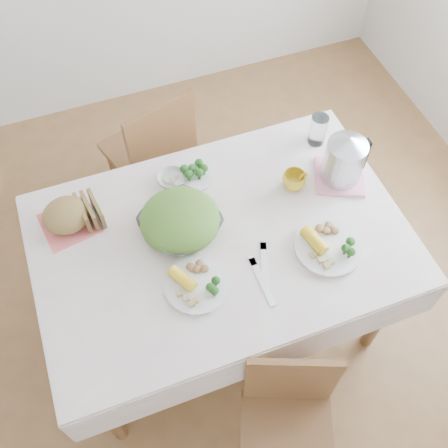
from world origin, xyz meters
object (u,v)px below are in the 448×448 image
object	(u,v)px
dining_table	(221,282)
salad_bowl	(180,224)
dinner_plate_left	(197,285)
dinner_plate_right	(328,247)
electric_kettle	(344,159)
chair_far	(147,146)
chair_near	(289,434)
yellow_mug	(294,180)

from	to	relation	value
dining_table	salad_bowl	world-z (taller)	salad_bowl
salad_bowl	dinner_plate_left	bearing A→B (deg)	-94.82
dinner_plate_right	electric_kettle	world-z (taller)	electric_kettle
dinner_plate_left	salad_bowl	bearing A→B (deg)	85.18
chair_far	electric_kettle	world-z (taller)	electric_kettle
dining_table	chair_far	xyz separation A→B (m)	(-0.11, 0.85, 0.09)
chair_near	salad_bowl	xyz separation A→B (m)	(-0.14, 0.83, 0.33)
salad_bowl	yellow_mug	world-z (taller)	yellow_mug
chair_near	yellow_mug	size ratio (longest dim) A/B	7.90
electric_kettle	salad_bowl	bearing A→B (deg)	-179.14
dining_table	chair_near	size ratio (longest dim) A/B	1.76
salad_bowl	yellow_mug	distance (m)	0.52
dinner_plate_left	yellow_mug	xyz separation A→B (m)	(0.54, 0.31, 0.03)
chair_far	electric_kettle	size ratio (longest dim) A/B	3.72
chair_far	dinner_plate_left	xyz separation A→B (m)	(-0.06, -1.03, 0.31)
salad_bowl	yellow_mug	xyz separation A→B (m)	(0.52, 0.04, 0.00)
electric_kettle	dinner_plate_right	bearing A→B (deg)	-124.48
chair_near	salad_bowl	distance (m)	0.91
yellow_mug	salad_bowl	bearing A→B (deg)	-175.46
yellow_mug	electric_kettle	world-z (taller)	electric_kettle
dinner_plate_left	electric_kettle	xyz separation A→B (m)	(0.75, 0.29, 0.11)
salad_bowl	electric_kettle	world-z (taller)	electric_kettle
yellow_mug	dining_table	bearing A→B (deg)	-160.32
dinner_plate_right	electric_kettle	distance (m)	0.39
salad_bowl	dinner_plate_left	distance (m)	0.27
chair_far	yellow_mug	xyz separation A→B (m)	(0.49, -0.72, 0.34)
chair_far	dinner_plate_right	xyz separation A→B (m)	(0.49, -1.05, 0.31)
electric_kettle	dinner_plate_left	bearing A→B (deg)	-159.45
chair_near	dinner_plate_left	xyz separation A→B (m)	(-0.16, 0.56, 0.31)
dining_table	dinner_plate_left	xyz separation A→B (m)	(-0.16, -0.18, 0.40)
chair_near	dinner_plate_right	size ratio (longest dim) A/B	2.93
chair_near	yellow_mug	world-z (taller)	chair_near
dinner_plate_left	yellow_mug	world-z (taller)	yellow_mug
salad_bowl	dinner_plate_left	size ratio (longest dim) A/B	1.22
salad_bowl	yellow_mug	size ratio (longest dim) A/B	3.01
chair_far	salad_bowl	distance (m)	0.83
dining_table	electric_kettle	bearing A→B (deg)	10.50
chair_near	salad_bowl	world-z (taller)	chair_near
dining_table	yellow_mug	world-z (taller)	yellow_mug
chair_near	yellow_mug	bearing A→B (deg)	88.19
salad_bowl	electric_kettle	size ratio (longest dim) A/B	1.27
dining_table	electric_kettle	world-z (taller)	electric_kettle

